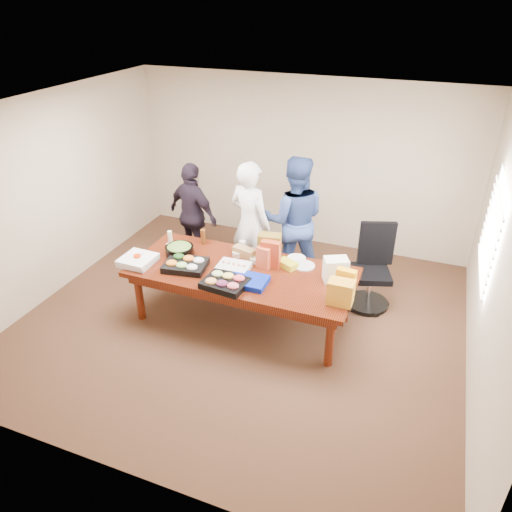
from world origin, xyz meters
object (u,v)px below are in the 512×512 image
at_px(conference_table, 242,295).
at_px(office_chair, 371,271).
at_px(person_right, 294,220).
at_px(salad_bowl, 180,251).
at_px(person_center, 250,224).
at_px(sheet_cake, 234,267).

relative_size(conference_table, office_chair, 2.51).
height_order(office_chair, person_right, person_right).
bearing_deg(salad_bowl, person_center, 53.65).
height_order(person_center, sheet_cake, person_center).
relative_size(conference_table, salad_bowl, 7.60).
bearing_deg(sheet_cake, person_right, 70.85).
relative_size(person_right, sheet_cake, 4.73).
relative_size(office_chair, salad_bowl, 3.03).
relative_size(conference_table, person_center, 1.53).
distance_m(conference_table, person_right, 1.40).
bearing_deg(person_center, sheet_cake, 117.30).
bearing_deg(sheet_cake, conference_table, 9.12).
distance_m(office_chair, person_right, 1.30).
xyz_separation_m(person_right, salad_bowl, (-1.20, -1.18, -0.13)).
bearing_deg(person_center, conference_table, 123.25).
height_order(person_center, person_right, person_right).
xyz_separation_m(office_chair, salad_bowl, (-2.38, -0.82, 0.25)).
relative_size(office_chair, person_right, 0.60).
height_order(office_chair, sheet_cake, office_chair).
bearing_deg(person_right, conference_table, 60.24).
distance_m(conference_table, salad_bowl, 1.02).
bearing_deg(person_right, salad_bowl, 27.42).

